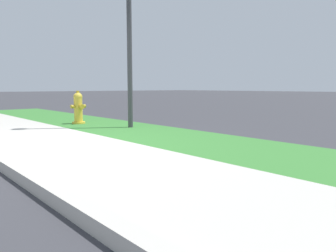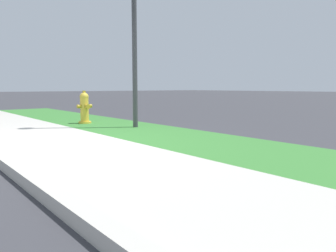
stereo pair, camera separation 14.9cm
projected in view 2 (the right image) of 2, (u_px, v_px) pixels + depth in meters
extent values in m
plane|color=#38383D|center=(62.00, 145.00, 5.18)|extent=(120.00, 120.00, 0.00)
cube|color=#BCB7AD|center=(62.00, 144.00, 5.18)|extent=(18.00, 1.96, 0.01)
cube|color=#387A33|center=(158.00, 133.00, 6.40)|extent=(18.00, 1.90, 0.01)
cylinder|color=gold|center=(85.00, 122.00, 8.18)|extent=(0.32, 0.32, 0.05)
cylinder|color=gold|center=(85.00, 109.00, 8.14)|extent=(0.20, 0.20, 0.61)
sphere|color=gold|center=(84.00, 97.00, 8.10)|extent=(0.22, 0.22, 0.22)
cube|color=#B29323|center=(84.00, 92.00, 8.09)|extent=(0.06, 0.06, 0.06)
cylinder|color=#B29323|center=(90.00, 106.00, 8.23)|extent=(0.09, 0.09, 0.09)
cylinder|color=#B29323|center=(79.00, 106.00, 8.03)|extent=(0.09, 0.09, 0.09)
cylinder|color=#B29323|center=(87.00, 106.00, 8.02)|extent=(0.10, 0.12, 0.12)
cylinder|color=#3D3D42|center=(134.00, 11.00, 7.10)|extent=(0.11, 0.11, 5.10)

